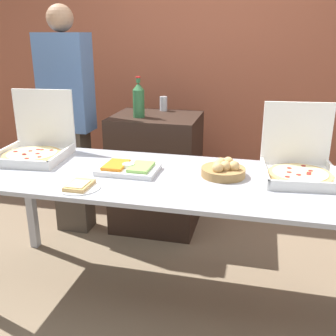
{
  "coord_description": "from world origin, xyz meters",
  "views": [
    {
      "loc": [
        0.51,
        -2.1,
        1.64
      ],
      "look_at": [
        0.0,
        0.0,
        0.89
      ],
      "focal_mm": 42.0,
      "sensor_mm": 36.0,
      "label": 1
    }
  ],
  "objects_px": {
    "soda_can_silver": "(164,104)",
    "soda_bottle": "(139,100)",
    "pizza_box_far_left": "(35,146)",
    "veggie_tray": "(128,169)",
    "person_guest_cap": "(68,120)",
    "bread_basket": "(223,170)",
    "paper_plate_front_right": "(79,186)",
    "pizza_box_near_right": "(299,164)"
  },
  "relations": [
    {
      "from": "pizza_box_far_left",
      "to": "person_guest_cap",
      "type": "bearing_deg",
      "value": 90.63
    },
    {
      "from": "bread_basket",
      "to": "soda_bottle",
      "type": "bearing_deg",
      "value": 133.26
    },
    {
      "from": "paper_plate_front_right",
      "to": "bread_basket",
      "type": "distance_m",
      "value": 0.83
    },
    {
      "from": "pizza_box_near_right",
      "to": "soda_bottle",
      "type": "relative_size",
      "value": 1.44
    },
    {
      "from": "soda_bottle",
      "to": "soda_can_silver",
      "type": "height_order",
      "value": "soda_bottle"
    },
    {
      "from": "bread_basket",
      "to": "paper_plate_front_right",
      "type": "bearing_deg",
      "value": -153.21
    },
    {
      "from": "paper_plate_front_right",
      "to": "veggie_tray",
      "type": "height_order",
      "value": "veggie_tray"
    },
    {
      "from": "pizza_box_far_left",
      "to": "soda_can_silver",
      "type": "bearing_deg",
      "value": 54.15
    },
    {
      "from": "paper_plate_front_right",
      "to": "bread_basket",
      "type": "relative_size",
      "value": 0.89
    },
    {
      "from": "pizza_box_near_right",
      "to": "soda_bottle",
      "type": "height_order",
      "value": "soda_bottle"
    },
    {
      "from": "soda_bottle",
      "to": "person_guest_cap",
      "type": "height_order",
      "value": "person_guest_cap"
    },
    {
      "from": "veggie_tray",
      "to": "soda_can_silver",
      "type": "height_order",
      "value": "soda_can_silver"
    },
    {
      "from": "bread_basket",
      "to": "soda_can_silver",
      "type": "relative_size",
      "value": 2.07
    },
    {
      "from": "paper_plate_front_right",
      "to": "veggie_tray",
      "type": "bearing_deg",
      "value": 60.55
    },
    {
      "from": "veggie_tray",
      "to": "person_guest_cap",
      "type": "distance_m",
      "value": 1.08
    },
    {
      "from": "pizza_box_far_left",
      "to": "veggie_tray",
      "type": "height_order",
      "value": "pizza_box_far_left"
    },
    {
      "from": "soda_bottle",
      "to": "person_guest_cap",
      "type": "xyz_separation_m",
      "value": [
        -0.56,
        -0.13,
        -0.16
      ]
    },
    {
      "from": "pizza_box_far_left",
      "to": "person_guest_cap",
      "type": "height_order",
      "value": "person_guest_cap"
    },
    {
      "from": "paper_plate_front_right",
      "to": "bread_basket",
      "type": "xyz_separation_m",
      "value": [
        0.74,
        0.37,
        0.03
      ]
    },
    {
      "from": "soda_can_silver",
      "to": "person_guest_cap",
      "type": "xyz_separation_m",
      "value": [
        -0.69,
        -0.45,
        -0.09
      ]
    },
    {
      "from": "soda_can_silver",
      "to": "soda_bottle",
      "type": "bearing_deg",
      "value": -111.66
    },
    {
      "from": "pizza_box_near_right",
      "to": "paper_plate_front_right",
      "type": "relative_size",
      "value": 2.05
    },
    {
      "from": "paper_plate_front_right",
      "to": "soda_can_silver",
      "type": "bearing_deg",
      "value": 86.61
    },
    {
      "from": "pizza_box_far_left",
      "to": "paper_plate_front_right",
      "type": "xyz_separation_m",
      "value": [
        0.54,
        -0.46,
        -0.06
      ]
    },
    {
      "from": "pizza_box_near_right",
      "to": "soda_bottle",
      "type": "bearing_deg",
      "value": 142.94
    },
    {
      "from": "bread_basket",
      "to": "person_guest_cap",
      "type": "relative_size",
      "value": 0.14
    },
    {
      "from": "soda_bottle",
      "to": "soda_can_silver",
      "type": "bearing_deg",
      "value": 68.34
    },
    {
      "from": "veggie_tray",
      "to": "person_guest_cap",
      "type": "relative_size",
      "value": 0.19
    },
    {
      "from": "veggie_tray",
      "to": "pizza_box_far_left",
      "type": "bearing_deg",
      "value": 167.89
    },
    {
      "from": "veggie_tray",
      "to": "bread_basket",
      "type": "relative_size",
      "value": 1.38
    },
    {
      "from": "bread_basket",
      "to": "veggie_tray",
      "type": "bearing_deg",
      "value": -173.53
    },
    {
      "from": "soda_can_silver",
      "to": "pizza_box_far_left",
      "type": "bearing_deg",
      "value": -120.92
    },
    {
      "from": "veggie_tray",
      "to": "soda_can_silver",
      "type": "distance_m",
      "value": 1.22
    },
    {
      "from": "pizza_box_far_left",
      "to": "veggie_tray",
      "type": "bearing_deg",
      "value": -17.04
    },
    {
      "from": "pizza_box_far_left",
      "to": "person_guest_cap",
      "type": "relative_size",
      "value": 0.26
    },
    {
      "from": "pizza_box_near_right",
      "to": "bread_basket",
      "type": "relative_size",
      "value": 1.82
    },
    {
      "from": "veggie_tray",
      "to": "person_guest_cap",
      "type": "xyz_separation_m",
      "value": [
        -0.77,
        0.75,
        0.1
      ]
    },
    {
      "from": "pizza_box_near_right",
      "to": "paper_plate_front_right",
      "type": "distance_m",
      "value": 1.26
    },
    {
      "from": "veggie_tray",
      "to": "soda_bottle",
      "type": "height_order",
      "value": "soda_bottle"
    },
    {
      "from": "paper_plate_front_right",
      "to": "person_guest_cap",
      "type": "xyz_separation_m",
      "value": [
        -0.6,
        1.06,
        0.11
      ]
    },
    {
      "from": "bread_basket",
      "to": "person_guest_cap",
      "type": "xyz_separation_m",
      "value": [
        -1.33,
        0.69,
        0.09
      ]
    },
    {
      "from": "paper_plate_front_right",
      "to": "soda_bottle",
      "type": "height_order",
      "value": "soda_bottle"
    }
  ]
}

